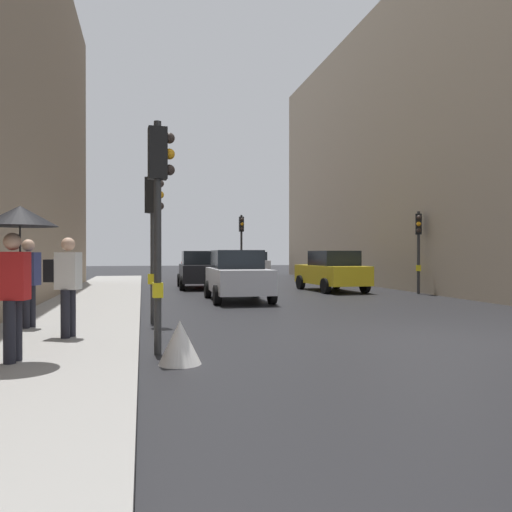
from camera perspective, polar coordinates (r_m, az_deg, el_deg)
The scene contains 16 objects.
ground_plane at distance 10.51m, azimuth 20.01°, elevation -8.75°, with size 120.00×120.00×0.00m, color black.
sidewalk_kerb at distance 14.89m, azimuth -18.46°, elevation -5.76°, with size 2.88×40.00×0.16m, color gray.
building_facade_right at distance 30.55m, azimuth 22.36°, elevation 10.27°, with size 12.00×27.20×13.90m, color gray.
traffic_light_near_left at distance 8.43m, azimuth -10.85°, elevation 6.87°, with size 0.44×0.26×3.79m.
traffic_light_mid_street at distance 21.60m, azimuth 17.82°, elevation 2.05°, with size 0.36×0.45×3.36m.
traffic_light_near_right at distance 12.07m, azimuth -11.42°, elevation 4.03°, with size 0.44×0.37×3.53m.
traffic_light_far_median at distance 28.53m, azimuth -1.64°, elevation 2.27°, with size 0.24×0.43×3.81m.
car_red_sedan at distance 30.74m, azimuth -6.34°, elevation -1.14°, with size 2.13×4.26×1.76m.
car_silver_hatchback at distance 17.67m, azimuth -2.09°, elevation -2.20°, with size 2.07×4.23×1.76m.
car_dark_suv at distance 24.18m, azimuth -6.34°, elevation -1.53°, with size 2.12×4.25×1.76m.
car_yellow_taxi at distance 22.36m, azimuth 8.53°, elevation -1.68°, with size 2.27×4.32×1.76m.
car_white_compact at distance 39.35m, azimuth -0.19°, elevation -0.83°, with size 2.18×4.28×1.76m.
pedestrian_with_umbrella at distance 7.65m, azimuth -25.23°, elevation 1.71°, with size 1.00×1.00×2.14m.
pedestrian_with_grey_backpack at distance 11.14m, azimuth -24.42°, elevation -2.23°, with size 0.66×0.47×1.77m.
pedestrian_with_black_backpack at distance 9.60m, azimuth -20.61°, elevation -2.62°, with size 0.66×0.47×1.77m.
warning_sign_triangle at distance 7.71m, azimuth -8.56°, elevation -9.59°, with size 0.64×0.64×0.65m, color silver.
Camera 1 is at (-5.61, -8.73, 1.65)m, focal length 35.56 mm.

